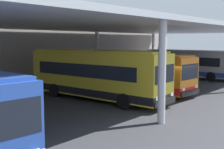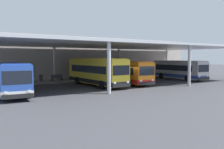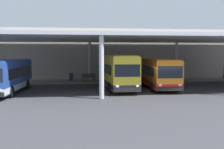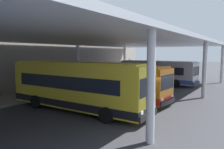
% 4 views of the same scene
% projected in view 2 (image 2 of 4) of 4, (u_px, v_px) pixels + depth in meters
% --- Properties ---
extents(ground_plane, '(200.00, 200.00, 0.00)m').
position_uv_depth(ground_plane, '(140.00, 87.00, 29.87)').
color(ground_plane, '#3D3D42').
extents(platform_kerb, '(42.00, 4.50, 0.18)m').
position_uv_depth(platform_kerb, '(94.00, 79.00, 39.69)').
color(platform_kerb, gray).
rests_on(platform_kerb, ground).
extents(station_building_facade, '(48.00, 1.60, 7.25)m').
position_uv_depth(station_building_facade, '(85.00, 58.00, 42.16)').
color(station_building_facade, '#ADA399').
rests_on(station_building_facade, ground).
extents(canopy_shelter, '(40.00, 17.00, 5.55)m').
position_uv_depth(canopy_shelter, '(115.00, 46.00, 34.10)').
color(canopy_shelter, silver).
rests_on(canopy_shelter, ground).
extents(bus_nearest_bay, '(3.22, 10.67, 3.17)m').
position_uv_depth(bus_nearest_bay, '(10.00, 78.00, 23.73)').
color(bus_nearest_bay, '#284CA8').
rests_on(bus_nearest_bay, ground).
extents(bus_second_bay, '(2.86, 11.37, 3.57)m').
position_uv_depth(bus_second_bay, '(96.00, 72.00, 31.26)').
color(bus_second_bay, yellow).
rests_on(bus_second_bay, ground).
extents(bus_middle_bay, '(3.27, 10.68, 3.17)m').
position_uv_depth(bus_middle_bay, '(124.00, 72.00, 33.57)').
color(bus_middle_bay, orange).
rests_on(bus_middle_bay, ground).
extents(bus_far_bay, '(3.22, 10.67, 3.17)m').
position_uv_depth(bus_far_bay, '(178.00, 70.00, 40.36)').
color(bus_far_bay, '#B7B7BC').
rests_on(bus_far_bay, ground).
extents(bench_waiting, '(1.80, 0.45, 0.92)m').
position_uv_depth(bench_waiting, '(57.00, 77.00, 36.20)').
color(bench_waiting, '#4C515B').
rests_on(bench_waiting, platform_kerb).
extents(trash_bin, '(0.52, 0.52, 0.98)m').
position_uv_depth(trash_bin, '(41.00, 78.00, 35.19)').
color(trash_bin, '#33383D').
rests_on(trash_bin, platform_kerb).
extents(banner_sign, '(0.70, 0.12, 3.20)m').
position_uv_depth(banner_sign, '(166.00, 66.00, 47.43)').
color(banner_sign, '#B2B2B7').
rests_on(banner_sign, platform_kerb).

